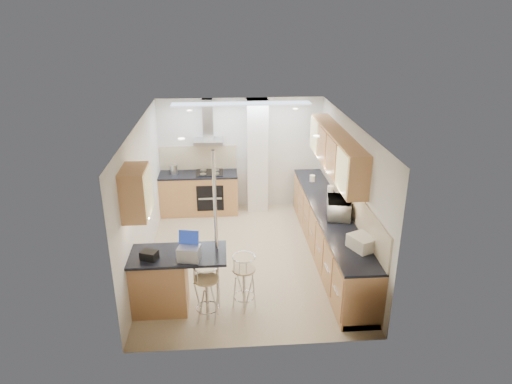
{
  "coord_description": "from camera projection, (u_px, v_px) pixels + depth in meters",
  "views": [
    {
      "loc": [
        -0.4,
        -7.34,
        4.26
      ],
      "look_at": [
        0.17,
        0.2,
        1.21
      ],
      "focal_mm": 32.0,
      "sensor_mm": 36.0,
      "label": 1
    }
  ],
  "objects": [
    {
      "name": "room_shell",
      "position": [
        264.0,
        171.0,
        8.2
      ],
      "size": [
        3.64,
        4.84,
        2.51
      ],
      "color": "silver",
      "rests_on": "ground"
    },
    {
      "name": "microwave",
      "position": [
        339.0,
        208.0,
        7.82
      ],
      "size": [
        0.5,
        0.65,
        0.32
      ],
      "primitive_type": "imported",
      "rotation": [
        0.0,
        0.0,
        1.37
      ],
      "color": "white",
      "rests_on": "right_counter"
    },
    {
      "name": "bread_bin",
      "position": [
        362.0,
        242.0,
        6.79
      ],
      "size": [
        0.44,
        0.48,
        0.2
      ],
      "primitive_type": "cube",
      "rotation": [
        0.0,
        0.0,
        0.43
      ],
      "color": "#F0E5D0",
      "rests_on": "right_counter"
    },
    {
      "name": "jar_d",
      "position": [
        330.0,
        211.0,
        7.96
      ],
      "size": [
        0.12,
        0.12,
        0.12
      ],
      "primitive_type": "cylinder",
      "rotation": [
        0.0,
        0.0,
        -0.28
      ],
      "color": "white",
      "rests_on": "right_counter"
    },
    {
      "name": "bag",
      "position": [
        149.0,
        255.0,
        6.48
      ],
      "size": [
        0.27,
        0.24,
        0.13
      ],
      "primitive_type": "cube",
      "rotation": [
        0.0,
        0.0,
        -0.38
      ],
      "color": "black",
      "rests_on": "peninsula"
    },
    {
      "name": "jar_c",
      "position": [
        341.0,
        206.0,
        8.01
      ],
      "size": [
        0.15,
        0.15,
        0.22
      ],
      "primitive_type": "cylinder",
      "rotation": [
        0.0,
        0.0,
        0.07
      ],
      "color": "beige",
      "rests_on": "right_counter"
    },
    {
      "name": "jar_b",
      "position": [
        312.0,
        178.0,
        9.46
      ],
      "size": [
        0.12,
        0.12,
        0.13
      ],
      "primitive_type": "cylinder",
      "rotation": [
        0.0,
        0.0,
        -0.09
      ],
      "color": "#F0E5D0",
      "rests_on": "right_counter"
    },
    {
      "name": "jar_a",
      "position": [
        331.0,
        190.0,
        8.83
      ],
      "size": [
        0.15,
        0.15,
        0.16
      ],
      "primitive_type": "cylinder",
      "rotation": [
        0.0,
        0.0,
        -0.28
      ],
      "color": "#F0E5D0",
      "rests_on": "right_counter"
    },
    {
      "name": "right_counter",
      "position": [
        329.0,
        232.0,
        8.34
      ],
      "size": [
        0.63,
        4.4,
        0.92
      ],
      "color": "#B87949",
      "rests_on": "ground"
    },
    {
      "name": "bar_stool_near",
      "position": [
        207.0,
        293.0,
        6.55
      ],
      "size": [
        0.45,
        0.45,
        0.92
      ],
      "primitive_type": null,
      "rotation": [
        0.0,
        0.0,
        0.22
      ],
      "color": "tan",
      "rests_on": "ground"
    },
    {
      "name": "back_counter",
      "position": [
        199.0,
        193.0,
        10.11
      ],
      "size": [
        1.7,
        0.63,
        0.92
      ],
      "color": "#B87949",
      "rests_on": "ground"
    },
    {
      "name": "ground",
      "position": [
        247.0,
        257.0,
        8.41
      ],
      "size": [
        4.8,
        4.8,
        0.0
      ],
      "primitive_type": "plane",
      "color": "tan",
      "rests_on": "ground"
    },
    {
      "name": "laptop",
      "position": [
        189.0,
        253.0,
        6.44
      ],
      "size": [
        0.34,
        0.28,
        0.21
      ],
      "primitive_type": "cube",
      "rotation": [
        0.0,
        0.0,
        -0.19
      ],
      "color": "#A7A9AF",
      "rests_on": "peninsula"
    },
    {
      "name": "kettle",
      "position": [
        174.0,
        169.0,
        9.87
      ],
      "size": [
        0.16,
        0.16,
        0.21
      ],
      "primitive_type": "cylinder",
      "color": "#B0B3B5",
      "rests_on": "back_counter"
    },
    {
      "name": "peninsula",
      "position": [
        178.0,
        281.0,
        6.81
      ],
      "size": [
        1.47,
        0.72,
        0.94
      ],
      "color": "#B87949",
      "rests_on": "ground"
    },
    {
      "name": "bar_stool_end",
      "position": [
        244.0,
        282.0,
        6.82
      ],
      "size": [
        0.49,
        0.49,
        0.9
      ],
      "primitive_type": null,
      "rotation": [
        0.0,
        0.0,
        1.12
      ],
      "color": "tan",
      "rests_on": "ground"
    }
  ]
}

